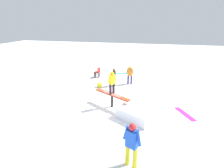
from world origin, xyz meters
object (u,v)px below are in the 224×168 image
Objects in this scene: bystander_black at (114,76)px; rail_feature at (112,96)px; loose_snowboard_magenta at (185,114)px; backpack_on_snow at (99,85)px; bystander_blue at (132,143)px; bystander_orange at (130,74)px; folding_chair at (97,73)px; main_rider_on_rail at (112,83)px; loose_snowboard_cyan at (123,73)px; loose_snowboard_white at (37,125)px.

rail_feature is at bearing -162.66° from bystander_black.
backpack_on_snow is at bearing -145.00° from loose_snowboard_magenta.
bystander_blue is at bearing 140.59° from rail_feature.
bystander_orange is at bearing -50.29° from bystander_black.
rail_feature is 4.45m from bystander_blue.
folding_chair is (6.52, -5.07, 0.40)m from loose_snowboard_magenta.
main_rider_on_rail reaches higher than bystander_black.
loose_snowboard_cyan is (1.05, -2.71, -0.79)m from bystander_orange.
bystander_blue is at bearing -57.79° from loose_snowboard_magenta.
loose_snowboard_magenta is 4.41× the size of backpack_on_snow.
rail_feature is 1.63× the size of bystander_black.
loose_snowboard_white is (3.43, 6.80, -0.79)m from bystander_orange.
bystander_blue is 1.12× the size of loose_snowboard_white.
loose_snowboard_cyan is at bearing 5.20° from bystander_black.
bystander_orange is 5.40m from loose_snowboard_magenta.
bystander_blue is at bearing -72.89° from bystander_orange.
bystander_black is at bearing 132.00° from bystander_blue.
bystander_blue is at bearing -156.67° from bystander_black.
bystander_black reaches higher than backpack_on_snow.
bystander_black is at bearing 59.08° from folding_chair.
loose_snowboard_magenta is at bearing 64.93° from folding_chair.
bystander_black is 0.92× the size of loose_snowboard_white.
backpack_on_snow is at bearing 34.02° from folding_chair.
loose_snowboard_magenta is at bearing -30.12° from loose_snowboard_white.
backpack_on_snow is (1.04, 3.95, 0.16)m from loose_snowboard_cyan.
rail_feature is 1.46× the size of loose_snowboard_cyan.
rail_feature reaches higher than loose_snowboard_cyan.
bystander_black reaches higher than folding_chair.
backpack_on_snow is at bearing 67.19° from loose_snowboard_cyan.
loose_snowboard_cyan is (0.60, -6.80, -0.66)m from rail_feature.
bystander_blue is at bearing 93.61° from loose_snowboard_cyan.
bystander_blue is at bearing -68.89° from loose_snowboard_white.
bystander_blue is 11.19m from loose_snowboard_cyan.
main_rider_on_rail is 3.48m from bystander_black.
loose_snowboard_cyan is at bearing 109.02° from backpack_on_snow.
bystander_black is 0.90× the size of loose_snowboard_cyan.
bystander_black is 5.73m from loose_snowboard_magenta.
bystander_black is at bearing -49.99° from rail_feature.
bystander_orange is (-0.44, -4.08, -0.63)m from main_rider_on_rail.
backpack_on_snow reaches higher than loose_snowboard_white.
bystander_orange is 3.19m from folding_chair.
bystander_orange reaches higher than loose_snowboard_white.
bystander_blue is 7.83m from bystander_black.
loose_snowboard_white is at bearing -96.94° from loose_snowboard_magenta.
bystander_blue reaches higher than rail_feature.
bystander_orange reaches higher than loose_snowboard_magenta.
loose_snowboard_white is at bearing 9.56° from folding_chair.
loose_snowboard_cyan is at bearing 24.00° from loose_snowboard_white.
folding_chair is at bearing 139.13° from bystander_blue.
main_rider_on_rail is 0.92× the size of bystander_orange.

